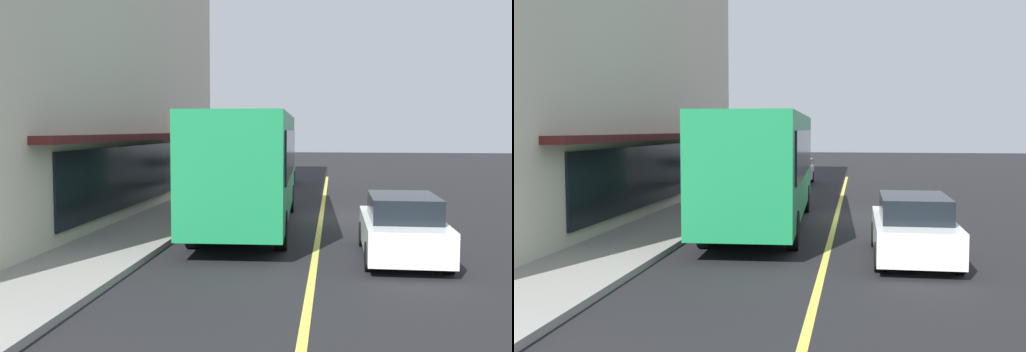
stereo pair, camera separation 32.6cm
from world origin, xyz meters
The scene contains 8 objects.
ground centered at (0.00, 0.00, 0.00)m, with size 120.00×120.00×0.00m, color black.
sidewalk centered at (0.00, 5.08, 0.07)m, with size 80.00×2.49×0.15m, color gray.
lane_centre_stripe centered at (0.00, 0.00, 0.00)m, with size 36.00×0.16×0.01m, color #D8D14C.
bus centered at (-2.53, 2.17, 1.99)m, with size 11.23×2.99×3.50m.
traffic_light centered at (2.78, 4.45, 2.53)m, with size 0.30×0.52×3.20m.
car_silver centered at (12.45, 2.76, 0.74)m, with size 4.31×1.89×1.52m.
car_white centered at (-6.74, -2.03, 0.74)m, with size 4.30×1.87×1.52m.
pedestrian_mid_block centered at (10.51, 5.79, 1.17)m, with size 0.34×0.34×1.71m.
Camera 2 is at (-21.10, -0.75, 3.04)m, focal length 42.44 mm.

